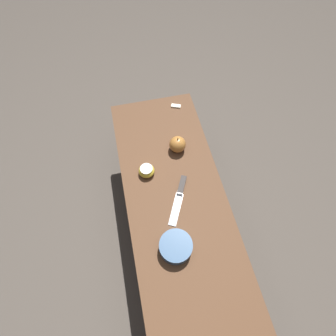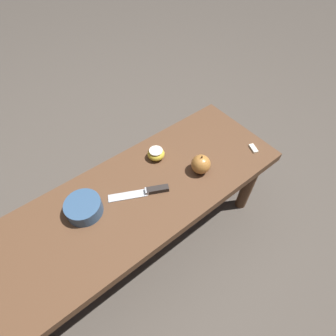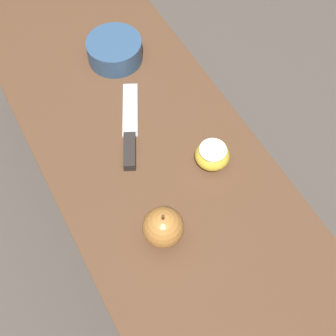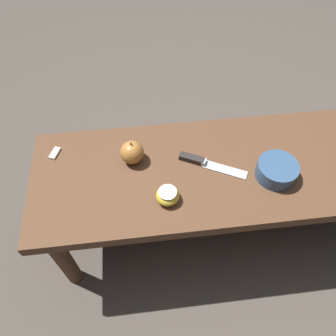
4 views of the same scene
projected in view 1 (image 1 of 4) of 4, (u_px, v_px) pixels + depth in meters
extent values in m
plane|color=#4C443D|center=(176.00, 233.00, 1.46)|extent=(8.00, 8.00, 0.00)
cube|color=brown|center=(178.00, 208.00, 1.11)|extent=(1.21, 0.42, 0.04)
cylinder|color=brown|center=(130.00, 139.00, 1.53)|extent=(0.05, 0.05, 0.38)
cylinder|color=brown|center=(180.00, 130.00, 1.57)|extent=(0.05, 0.05, 0.38)
cube|color=#B7BABF|center=(176.00, 209.00, 1.08)|extent=(0.14, 0.09, 0.00)
cube|color=#B7BABF|center=(180.00, 193.00, 1.11)|extent=(0.02, 0.03, 0.02)
cube|color=#282321|center=(182.00, 185.00, 1.13)|extent=(0.08, 0.06, 0.02)
sphere|color=#B27233|center=(178.00, 144.00, 1.19)|extent=(0.08, 0.08, 0.08)
cylinder|color=#4C3319|center=(178.00, 139.00, 1.16)|extent=(0.01, 0.01, 0.01)
ellipsoid|color=gold|center=(147.00, 171.00, 1.15)|extent=(0.07, 0.07, 0.04)
cylinder|color=white|center=(146.00, 169.00, 1.13)|extent=(0.05, 0.05, 0.00)
cube|color=white|center=(176.00, 106.00, 1.35)|extent=(0.04, 0.05, 0.01)
cylinder|color=#335175|center=(176.00, 247.00, 0.98)|extent=(0.13, 0.13, 0.05)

